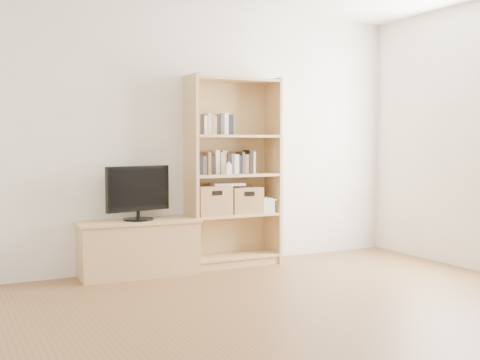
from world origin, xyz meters
TOP-DOWN VIEW (x-y plane):
  - floor at (0.00, 0.00)m, footprint 4.50×5.00m
  - back_wall at (0.00, 2.50)m, footprint 4.50×0.02m
  - tv_stand at (-0.73, 2.30)m, footprint 1.10×0.46m
  - bookshelf at (0.27, 2.33)m, footprint 0.95×0.34m
  - television at (-0.73, 2.30)m, footprint 0.64×0.20m
  - books_row_mid at (0.27, 2.35)m, footprint 0.81×0.20m
  - books_row_upper at (0.06, 2.35)m, footprint 0.38×0.16m
  - baby_monitor at (0.17, 2.23)m, footprint 0.05×0.04m
  - basket_left at (0.02, 2.33)m, footprint 0.36×0.30m
  - basket_right at (0.39, 2.33)m, footprint 0.33×0.28m
  - laptop at (0.20, 2.32)m, footprint 0.35×0.27m
  - magazine_stack at (0.60, 2.32)m, footprint 0.25×0.31m

SIDE VIEW (x-z plane):
  - floor at x=0.00m, z-range -0.01..0.01m
  - tv_stand at x=-0.73m, z-range 0.00..0.50m
  - magazine_stack at x=0.60m, z-range 0.53..0.65m
  - basket_right at x=0.39m, z-range 0.53..0.79m
  - basket_left at x=0.02m, z-range 0.53..0.81m
  - television at x=-0.73m, z-range 0.52..1.03m
  - laptop at x=0.20m, z-range 0.81..0.84m
  - bookshelf at x=0.27m, z-range 0.00..1.90m
  - baby_monitor at x=0.17m, z-range 0.93..1.03m
  - books_row_mid at x=0.27m, z-range 0.93..1.14m
  - back_wall at x=0.00m, z-range 0.00..2.60m
  - books_row_upper at x=0.06m, z-range 1.32..1.52m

